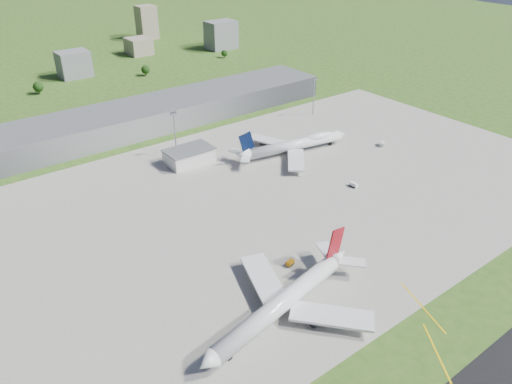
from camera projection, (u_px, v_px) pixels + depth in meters
ground at (135, 139)px, 314.38m from camera, size 1400.00×1400.00×0.00m
apron at (253, 205)px, 243.35m from camera, size 360.00×190.00×0.08m
terminal at (124, 121)px, 321.13m from camera, size 300.00×42.00×15.00m
ops_building at (189, 156)px, 283.05m from camera, size 26.00×16.00×8.00m
mast_center at (174, 126)px, 286.78m from camera, size 3.50×2.00×25.90m
mast_east at (314, 90)px, 345.15m from camera, size 3.50×2.00×25.90m
airliner_red_twin at (285, 301)px, 174.49m from camera, size 77.40×59.57×21.34m
airliner_blue_quad at (296, 145)px, 293.88m from camera, size 74.39×57.68×19.51m
tug_yellow at (290, 263)px, 201.34m from camera, size 4.01×2.90×1.80m
van_white_near at (354, 185)px, 258.95m from camera, size 2.16×4.52×2.32m
van_white_far at (382, 144)px, 305.08m from camera, size 5.51×4.36×2.57m
bldg_c at (74, 64)px, 430.64m from camera, size 26.00×20.00×22.00m
bldg_ce at (139, 46)px, 502.31m from camera, size 22.00×24.00×16.00m
bldg_e at (221, 35)px, 521.02m from camera, size 30.00×22.00×28.00m
bldg_tall_e at (147, 22)px, 560.29m from camera, size 20.00×18.00×36.00m
tree_c at (38, 87)px, 391.12m from camera, size 8.10×8.10×9.90m
tree_e at (146, 70)px, 435.56m from camera, size 7.65×7.65×9.35m
tree_far_e at (224, 53)px, 490.74m from camera, size 6.30×6.30×7.70m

